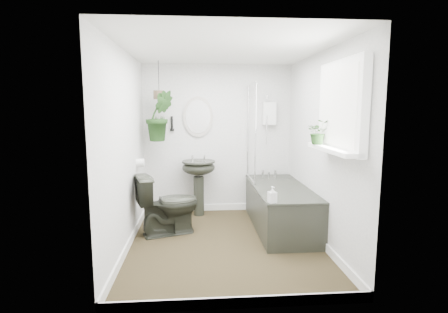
{
  "coord_description": "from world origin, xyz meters",
  "views": [
    {
      "loc": [
        -0.33,
        -4.05,
        1.65
      ],
      "look_at": [
        0.0,
        0.15,
        1.05
      ],
      "focal_mm": 28.0,
      "sensor_mm": 36.0,
      "label": 1
    }
  ],
  "objects": [
    {
      "name": "wall_back",
      "position": [
        0.0,
        1.41,
        1.15
      ],
      "size": [
        2.3,
        0.02,
        2.3
      ],
      "primitive_type": "cube",
      "color": "silver",
      "rests_on": "ground"
    },
    {
      "name": "window_sill",
      "position": [
        1.02,
        -0.7,
        1.23
      ],
      "size": [
        0.18,
        1.0,
        0.04
      ],
      "primitive_type": "cube",
      "color": "white",
      "rests_on": "wall_right"
    },
    {
      "name": "floor",
      "position": [
        0.0,
        0.0,
        -0.01
      ],
      "size": [
        2.3,
        2.8,
        0.02
      ],
      "primitive_type": "cube",
      "color": "#2B2A15",
      "rests_on": "ground"
    },
    {
      "name": "hanging_plant",
      "position": [
        -0.86,
        1.05,
        1.52
      ],
      "size": [
        0.47,
        0.42,
        0.72
      ],
      "primitive_type": "imported",
      "rotation": [
        0.0,
        0.0,
        0.29
      ],
      "color": "black",
      "rests_on": "ceiling"
    },
    {
      "name": "soap_bottle",
      "position": [
        0.51,
        -0.29,
        0.67
      ],
      "size": [
        0.1,
        0.1,
        0.19
      ],
      "primitive_type": "imported",
      "rotation": [
        0.0,
        0.0,
        0.26
      ],
      "color": "black",
      "rests_on": "bathtub"
    },
    {
      "name": "window_recess",
      "position": [
        1.09,
        -0.7,
        1.65
      ],
      "size": [
        0.08,
        1.0,
        0.9
      ],
      "primitive_type": "cube",
      "color": "white",
      "rests_on": "wall_right"
    },
    {
      "name": "oval_mirror",
      "position": [
        -0.31,
        1.37,
        1.5
      ],
      "size": [
        0.46,
        0.03,
        0.62
      ],
      "primitive_type": "ellipsoid",
      "color": "#AFA89E",
      "rests_on": "wall_back"
    },
    {
      "name": "ceiling",
      "position": [
        0.0,
        0.0,
        2.31
      ],
      "size": [
        2.3,
        2.8,
        0.02
      ],
      "primitive_type": "cube",
      "color": "white",
      "rests_on": "ground"
    },
    {
      "name": "toilet",
      "position": [
        -0.71,
        0.4,
        0.4
      ],
      "size": [
        0.88,
        0.67,
        0.8
      ],
      "primitive_type": "imported",
      "rotation": [
        0.0,
        0.0,
        1.89
      ],
      "color": "black",
      "rests_on": "floor"
    },
    {
      "name": "wall_right",
      "position": [
        1.16,
        0.0,
        1.15
      ],
      "size": [
        0.02,
        2.8,
        2.3
      ],
      "primitive_type": "cube",
      "color": "silver",
      "rests_on": "ground"
    },
    {
      "name": "hanging_pot",
      "position": [
        -0.86,
        1.05,
        1.82
      ],
      "size": [
        0.16,
        0.16,
        0.12
      ],
      "primitive_type": "cylinder",
      "color": "brown",
      "rests_on": "ceiling"
    },
    {
      "name": "wall_left",
      "position": [
        -1.16,
        0.0,
        1.15
      ],
      "size": [
        0.02,
        2.8,
        2.3
      ],
      "primitive_type": "cube",
      "color": "silver",
      "rests_on": "ground"
    },
    {
      "name": "wall_sconce",
      "position": [
        -0.71,
        1.36,
        1.4
      ],
      "size": [
        0.04,
        0.04,
        0.22
      ],
      "primitive_type": "cylinder",
      "color": "black",
      "rests_on": "wall_back"
    },
    {
      "name": "bath_screen",
      "position": [
        0.47,
        0.99,
        1.28
      ],
      "size": [
        0.04,
        0.72,
        1.4
      ],
      "primitive_type": null,
      "color": "silver",
      "rests_on": "bathtub"
    },
    {
      "name": "sill_plant",
      "position": [
        0.98,
        -0.4,
        1.38
      ],
      "size": [
        0.27,
        0.25,
        0.27
      ],
      "primitive_type": "imported",
      "rotation": [
        0.0,
        0.0,
        -0.19
      ],
      "color": "black",
      "rests_on": "window_sill"
    },
    {
      "name": "skirting",
      "position": [
        0.0,
        0.0,
        0.05
      ],
      "size": [
        2.3,
        2.8,
        0.1
      ],
      "primitive_type": "cube",
      "color": "white",
      "rests_on": "floor"
    },
    {
      "name": "wall_front",
      "position": [
        0.0,
        -1.41,
        1.15
      ],
      "size": [
        2.3,
        0.02,
        2.3
      ],
      "primitive_type": "cube",
      "color": "silver",
      "rests_on": "ground"
    },
    {
      "name": "window_blinds",
      "position": [
        1.04,
        -0.7,
        1.65
      ],
      "size": [
        0.01,
        0.86,
        0.76
      ],
      "primitive_type": "cube",
      "color": "white",
      "rests_on": "wall_right"
    },
    {
      "name": "toilet_roll_holder",
      "position": [
        -1.1,
        0.7,
        0.9
      ],
      "size": [
        0.11,
        0.11,
        0.11
      ],
      "primitive_type": "cylinder",
      "rotation": [
        0.0,
        1.57,
        0.0
      ],
      "color": "white",
      "rests_on": "wall_left"
    },
    {
      "name": "bathtub",
      "position": [
        0.8,
        0.5,
        0.29
      ],
      "size": [
        0.72,
        1.72,
        0.58
      ],
      "primitive_type": null,
      "color": "black",
      "rests_on": "floor"
    },
    {
      "name": "pedestal_sink",
      "position": [
        -0.31,
        1.17,
        0.42
      ],
      "size": [
        0.53,
        0.46,
        0.85
      ],
      "primitive_type": null,
      "rotation": [
        0.0,
        0.0,
        0.08
      ],
      "color": "black",
      "rests_on": "floor"
    },
    {
      "name": "shower_box",
      "position": [
        0.8,
        1.34,
        1.55
      ],
      "size": [
        0.2,
        0.1,
        0.35
      ],
      "primitive_type": "cube",
      "color": "white",
      "rests_on": "wall_back"
    }
  ]
}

